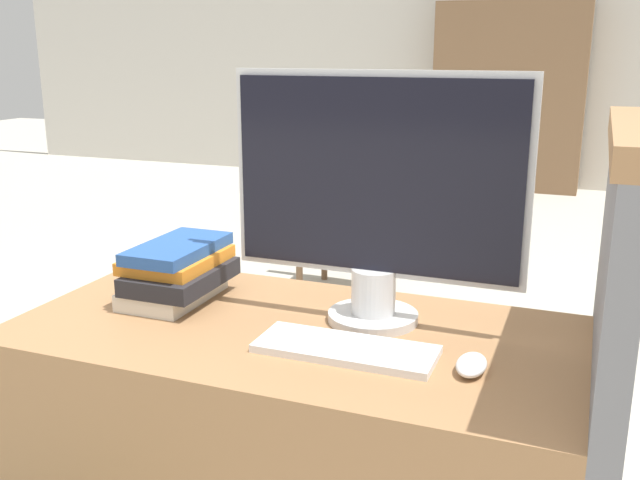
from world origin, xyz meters
TOP-DOWN VIEW (x-y plane):
  - wall_back at (0.00, 6.28)m, footprint 12.00×0.06m
  - desk at (0.00, 0.31)m, footprint 1.21×0.61m
  - carrel_divider at (0.63, 0.36)m, footprint 0.07×0.71m
  - monitor at (0.15, 0.41)m, footprint 0.64×0.20m
  - keyboard at (0.15, 0.22)m, footprint 0.36×0.14m
  - mouse at (0.40, 0.22)m, footprint 0.06×0.10m
  - book_stack at (-0.33, 0.37)m, footprint 0.20×0.28m
  - far_chair at (-0.67, 2.65)m, footprint 0.44×0.44m
  - bookshelf_far at (-0.25, 6.04)m, footprint 1.39×0.32m

SIDE VIEW (x-z plane):
  - desk at x=0.00m, z-range 0.00..0.75m
  - far_chair at x=-0.67m, z-range 0.04..1.00m
  - carrel_divider at x=0.63m, z-range 0.01..1.21m
  - keyboard at x=0.15m, z-range 0.75..0.76m
  - mouse at x=0.40m, z-range 0.75..0.78m
  - book_stack at x=-0.33m, z-range 0.75..0.88m
  - bookshelf_far at x=-0.25m, z-range 0.00..1.75m
  - monitor at x=0.15m, z-range 0.76..1.30m
  - wall_back at x=0.00m, z-range 0.00..2.80m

